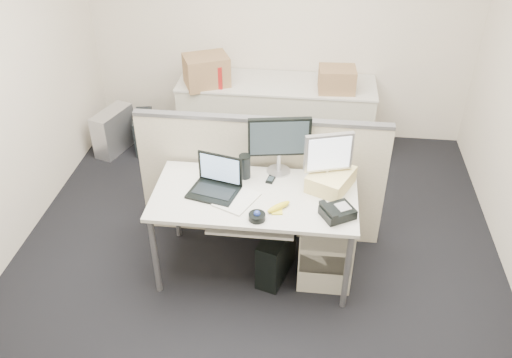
# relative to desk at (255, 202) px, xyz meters

# --- Properties ---
(floor) EXTENTS (4.00, 4.50, 0.01)m
(floor) POSITION_rel_desk_xyz_m (0.00, 0.00, -0.67)
(floor) COLOR black
(floor) RESTS_ON ground
(wall_back) EXTENTS (4.00, 0.02, 2.70)m
(wall_back) POSITION_rel_desk_xyz_m (0.00, 2.25, 0.69)
(wall_back) COLOR beige
(wall_back) RESTS_ON ground
(desk) EXTENTS (1.50, 0.75, 0.73)m
(desk) POSITION_rel_desk_xyz_m (0.00, 0.00, 0.00)
(desk) COLOR silver
(desk) RESTS_ON floor
(keyboard_tray) EXTENTS (0.62, 0.32, 0.02)m
(keyboard_tray) POSITION_rel_desk_xyz_m (0.00, -0.18, -0.04)
(keyboard_tray) COLOR silver
(keyboard_tray) RESTS_ON desk
(drawer_pedestal) EXTENTS (0.40, 0.55, 0.65)m
(drawer_pedestal) POSITION_rel_desk_xyz_m (0.55, 0.05, -0.34)
(drawer_pedestal) COLOR #B6B29D
(drawer_pedestal) RESTS_ON floor
(cubicle_partition) EXTENTS (2.00, 0.06, 1.10)m
(cubicle_partition) POSITION_rel_desk_xyz_m (0.00, 0.45, -0.11)
(cubicle_partition) COLOR beige
(cubicle_partition) RESTS_ON floor
(back_counter) EXTENTS (2.00, 0.60, 0.72)m
(back_counter) POSITION_rel_desk_xyz_m (0.00, 1.93, -0.30)
(back_counter) COLOR #B6B29D
(back_counter) RESTS_ON floor
(monitor_main) EXTENTS (0.50, 0.26, 0.47)m
(monitor_main) POSITION_rel_desk_xyz_m (0.15, 0.32, 0.30)
(monitor_main) COLOR black
(monitor_main) RESTS_ON desk
(monitor_small) EXTENTS (0.39, 0.28, 0.44)m
(monitor_small) POSITION_rel_desk_xyz_m (0.52, 0.18, 0.28)
(monitor_small) COLOR #B7B7BC
(monitor_small) RESTS_ON desk
(laptop) EXTENTS (0.40, 0.34, 0.26)m
(laptop) POSITION_rel_desk_xyz_m (-0.30, -0.02, 0.20)
(laptop) COLOR black
(laptop) RESTS_ON desk
(trackball) EXTENTS (0.14, 0.14, 0.05)m
(trackball) POSITION_rel_desk_xyz_m (0.05, -0.28, 0.09)
(trackball) COLOR black
(trackball) RESTS_ON desk
(desk_phone) EXTENTS (0.27, 0.26, 0.07)m
(desk_phone) POSITION_rel_desk_xyz_m (0.60, -0.18, 0.10)
(desk_phone) COLOR black
(desk_phone) RESTS_ON desk
(paper_stack) EXTENTS (0.34, 0.38, 0.01)m
(paper_stack) POSITION_rel_desk_xyz_m (-0.12, -0.08, 0.07)
(paper_stack) COLOR silver
(paper_stack) RESTS_ON desk
(sticky_pad) EXTENTS (0.08, 0.08, 0.01)m
(sticky_pad) POSITION_rel_desk_xyz_m (0.18, -0.18, 0.07)
(sticky_pad) COLOR yellow
(sticky_pad) RESTS_ON desk
(travel_mug) EXTENTS (0.11, 0.11, 0.18)m
(travel_mug) POSITION_rel_desk_xyz_m (-0.10, 0.22, 0.16)
(travel_mug) COLOR black
(travel_mug) RESTS_ON desk
(banana) EXTENTS (0.18, 0.17, 0.04)m
(banana) POSITION_rel_desk_xyz_m (0.19, -0.15, 0.09)
(banana) COLOR yellow
(banana) RESTS_ON desk
(cellphone) EXTENTS (0.07, 0.11, 0.01)m
(cellphone) POSITION_rel_desk_xyz_m (0.10, 0.20, 0.07)
(cellphone) COLOR black
(cellphone) RESTS_ON desk
(manila_folders) EXTENTS (0.39, 0.43, 0.13)m
(manila_folders) POSITION_rel_desk_xyz_m (0.55, 0.17, 0.13)
(manila_folders) COLOR #E6D089
(manila_folders) RESTS_ON desk
(keyboard) EXTENTS (0.52, 0.25, 0.03)m
(keyboard) POSITION_rel_desk_xyz_m (-0.05, -0.14, -0.02)
(keyboard) COLOR black
(keyboard) RESTS_ON keyboard_tray
(pc_tower_desk) EXTENTS (0.29, 0.47, 0.41)m
(pc_tower_desk) POSITION_rel_desk_xyz_m (0.17, -0.05, -0.46)
(pc_tower_desk) COLOR black
(pc_tower_desk) RESTS_ON floor
(pc_tower_spare_dark) EXTENTS (0.25, 0.45, 0.39)m
(pc_tower_spare_dark) POSITION_rel_desk_xyz_m (-1.39, 1.70, -0.47)
(pc_tower_spare_dark) COLOR black
(pc_tower_spare_dark) RESTS_ON floor
(pc_tower_spare_silver) EXTENTS (0.34, 0.53, 0.46)m
(pc_tower_spare_silver) POSITION_rel_desk_xyz_m (-1.70, 1.63, -0.43)
(pc_tower_spare_silver) COLOR #B7B7BC
(pc_tower_spare_silver) RESTS_ON floor
(cardboard_box_left) EXTENTS (0.52, 0.47, 0.32)m
(cardboard_box_left) POSITION_rel_desk_xyz_m (-0.70, 1.81, 0.22)
(cardboard_box_left) COLOR #9E7F4C
(cardboard_box_left) RESTS_ON back_counter
(cardboard_box_right) EXTENTS (0.37, 0.30, 0.26)m
(cardboard_box_right) POSITION_rel_desk_xyz_m (0.60, 1.81, 0.18)
(cardboard_box_right) COLOR #9E7F4C
(cardboard_box_right) RESTS_ON back_counter
(red_binder) EXTENTS (0.08, 0.27, 0.25)m
(red_binder) POSITION_rel_desk_xyz_m (-0.55, 1.83, 0.18)
(red_binder) COLOR #A11716
(red_binder) RESTS_ON back_counter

